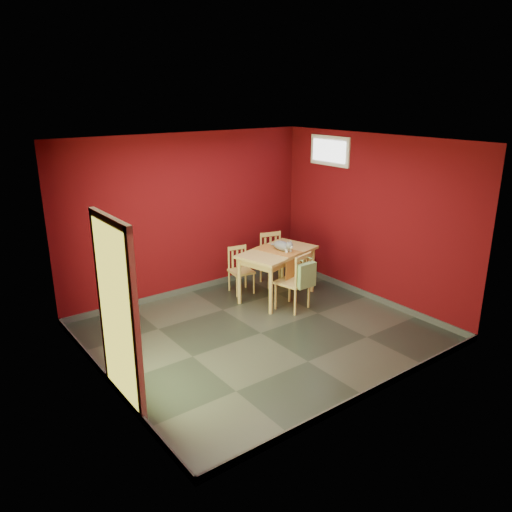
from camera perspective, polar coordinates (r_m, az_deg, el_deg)
ground at (r=7.26m, az=0.56°, el=-8.79°), size 4.50×4.50×0.00m
room_shell at (r=7.23m, az=0.56°, el=-8.44°), size 4.50×4.50×4.50m
doorway at (r=5.48m, az=-15.69°, el=-5.84°), size 0.06×1.01×2.13m
window at (r=8.74m, az=8.41°, el=11.81°), size 0.05×0.90×0.50m
outlet_plate at (r=9.50m, az=0.96°, el=-0.17°), size 0.08×0.02×0.12m
dining_table at (r=8.21m, az=2.45°, el=-0.06°), size 1.47×1.08×0.83m
table_runner at (r=8.11m, az=3.03°, el=-0.01°), size 0.55×0.85×0.39m
chair_far_left at (r=8.56m, az=-1.80°, el=-1.52°), size 0.43×0.43×0.80m
chair_far_right at (r=8.92m, az=2.01°, el=-0.27°), size 0.53×0.53×0.92m
chair_near at (r=7.86m, az=4.47°, el=-2.83°), size 0.53×0.53×0.94m
tote_bag at (r=7.67m, az=5.77°, el=-2.20°), size 0.32×0.19×0.45m
cat at (r=8.18m, az=3.00°, el=1.38°), size 0.28×0.45×0.21m
picture_frame at (r=9.46m, az=6.03°, el=-1.07°), size 0.17×0.39×0.38m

